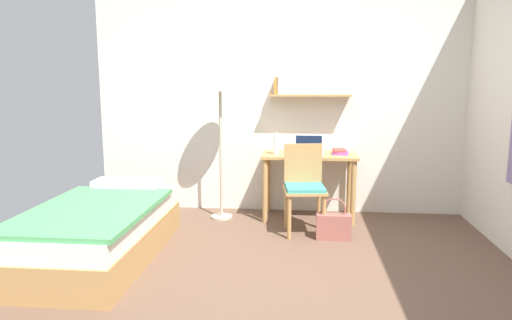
% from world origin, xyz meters
% --- Properties ---
extents(ground_plane, '(5.28, 5.28, 0.00)m').
position_xyz_m(ground_plane, '(0.00, 0.00, 0.00)').
color(ground_plane, brown).
extents(wall_back, '(4.40, 0.27, 2.60)m').
position_xyz_m(wall_back, '(0.00, 2.02, 1.30)').
color(wall_back, silver).
rests_on(wall_back, ground_plane).
extents(bed, '(0.96, 1.84, 0.54)m').
position_xyz_m(bed, '(-1.54, 0.32, 0.24)').
color(bed, '#B2844C').
rests_on(bed, ground_plane).
extents(desk, '(1.03, 0.53, 0.72)m').
position_xyz_m(desk, '(0.27, 1.70, 0.58)').
color(desk, '#B2844C').
rests_on(desk, ground_plane).
extents(desk_chair, '(0.45, 0.45, 0.88)m').
position_xyz_m(desk_chair, '(0.22, 1.21, 0.49)').
color(desk_chair, '#B2844C').
rests_on(desk_chair, ground_plane).
extents(standing_lamp, '(0.41, 0.41, 1.63)m').
position_xyz_m(standing_lamp, '(-0.69, 1.61, 1.44)').
color(standing_lamp, '#B2A893').
rests_on(standing_lamp, ground_plane).
extents(laptop, '(0.33, 0.21, 0.21)m').
position_xyz_m(laptop, '(0.26, 1.73, 0.78)').
color(laptop, '#B7BABF').
rests_on(laptop, desk).
extents(water_bottle, '(0.06, 0.06, 0.23)m').
position_xyz_m(water_bottle, '(-0.09, 1.65, 0.84)').
color(water_bottle, silver).
rests_on(water_bottle, desk).
extents(book_stack, '(0.19, 0.22, 0.05)m').
position_xyz_m(book_stack, '(0.60, 1.72, 0.75)').
color(book_stack, purple).
rests_on(book_stack, desk).
extents(handbag, '(0.33, 0.13, 0.41)m').
position_xyz_m(handbag, '(0.50, 1.01, 0.14)').
color(handbag, '#99564C').
rests_on(handbag, ground_plane).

